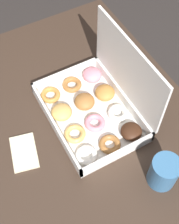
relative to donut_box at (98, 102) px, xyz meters
name	(u,v)px	position (x,y,z in m)	size (l,w,h in m)	color
ground_plane	(82,186)	(-0.04, -0.06, -0.77)	(8.00, 8.00, 0.00)	#2D2826
dining_table	(78,128)	(-0.04, -0.06, -0.17)	(0.93, 0.71, 0.72)	#38281E
donut_box	(98,102)	(0.00, 0.00, 0.00)	(0.36, 0.26, 0.26)	silver
coffee_mug	(164,172)	(0.29, 0.04, 0.01)	(0.08, 0.08, 0.10)	teal
paper_napkin	(24,152)	(0.03, -0.27, -0.04)	(0.13, 0.10, 0.01)	beige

